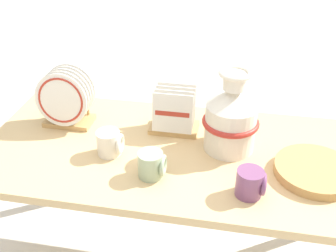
{
  "coord_description": "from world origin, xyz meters",
  "views": [
    {
      "loc": [
        0.23,
        -1.27,
        1.61
      ],
      "look_at": [
        0.0,
        0.0,
        0.8
      ],
      "focal_mm": 42.0,
      "sensor_mm": 36.0,
      "label": 1
    }
  ],
  "objects": [
    {
      "name": "mug_cream_glaze",
      "position": [
        -0.22,
        -0.07,
        0.74
      ],
      "size": [
        0.1,
        0.09,
        0.1
      ],
      "color": "silver",
      "rests_on": "display_table"
    },
    {
      "name": "dish_rack_round_plates",
      "position": [
        -0.47,
        0.11,
        0.8
      ],
      "size": [
        0.23,
        0.15,
        0.26
      ],
      "color": "tan",
      "rests_on": "display_table"
    },
    {
      "name": "mug_sage_glaze",
      "position": [
        -0.03,
        -0.17,
        0.74
      ],
      "size": [
        0.1,
        0.09,
        0.1
      ],
      "color": "#9EB28E",
      "rests_on": "display_table"
    },
    {
      "name": "ceramic_vase",
      "position": [
        0.24,
        0.06,
        0.83
      ],
      "size": [
        0.22,
        0.22,
        0.34
      ],
      "color": "silver",
      "rests_on": "display_table"
    },
    {
      "name": "mug_plum_glaze",
      "position": [
        0.33,
        -0.21,
        0.74
      ],
      "size": [
        0.1,
        0.09,
        0.1
      ],
      "color": "#7A4770",
      "rests_on": "display_table"
    },
    {
      "name": "wicker_charger_stack",
      "position": [
        0.56,
        -0.06,
        0.7
      ],
      "size": [
        0.3,
        0.3,
        0.04
      ],
      "color": "tan",
      "rests_on": "display_table"
    },
    {
      "name": "dish_rack_square_plates",
      "position": [
        0.0,
        0.15,
        0.75
      ],
      "size": [
        0.21,
        0.14,
        0.19
      ],
      "color": "tan",
      "rests_on": "display_table"
    },
    {
      "name": "display_table",
      "position": [
        0.0,
        0.0,
        0.61
      ],
      "size": [
        1.51,
        0.73,
        0.69
      ],
      "color": "tan",
      "rests_on": "ground_plane"
    }
  ]
}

